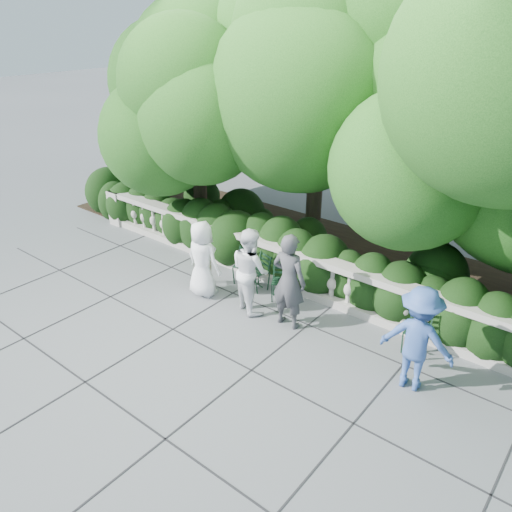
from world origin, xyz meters
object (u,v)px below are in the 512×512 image
Objects in this scene: chair_e at (286,300)px; chair_c at (241,286)px; person_older_blue at (418,339)px; person_casual_man at (250,270)px; chair_b at (253,291)px; chair_f at (411,356)px; person_woman_grey at (289,281)px; person_businessman at (202,259)px; chair_d at (280,303)px; chair_weathered at (203,290)px.

chair_c is at bearing 177.74° from chair_e.
person_casual_man is at bearing -10.44° from person_older_blue.
person_casual_man reaches higher than chair_b.
chair_c is 1.00× the size of chair_f.
chair_c is 2.08m from person_woman_grey.
person_businessman is (-0.76, -0.77, 0.85)m from chair_b.
person_casual_man reaches higher than chair_d.
person_businessman is (-4.50, -0.72, 0.85)m from chair_f.
chair_b is at bearing -135.69° from person_businessman.
person_older_blue reaches higher than chair_b.
chair_d is 0.46× the size of person_older_blue.
chair_c is 1.33m from person_casual_man.
person_businessman is 1.19m from person_casual_man.
chair_f and chair_weathered have the same top height.
chair_c is 1.00× the size of chair_e.
person_older_blue is (3.22, -0.93, 0.92)m from chair_e.
chair_d is at bearing -18.84° from chair_c.
person_woman_grey is at bearing -61.11° from chair_e.
person_woman_grey is 0.97m from person_casual_man.
chair_c is 1.00× the size of chair_weathered.
chair_weathered is 2.47m from person_woman_grey.
person_casual_man is at bearing -39.03° from chair_b.
chair_d is (0.79, -0.04, 0.00)m from chair_b.
person_woman_grey reaches higher than chair_weathered.
chair_c is at bearing 174.58° from chair_f.
chair_b is 1.00× the size of chair_f.
person_businessman is at bearing -118.96° from chair_b.
chair_f is (2.95, -0.01, 0.00)m from chair_d.
chair_f is (2.92, -0.19, 0.00)m from chair_e.
chair_d and chair_e have the same top height.
person_older_blue is (4.04, -0.78, 0.92)m from chair_b.
chair_d is 1.12m from person_casual_man.
chair_c is at bearing 147.41° from chair_d.
chair_f is at bearing -172.07° from person_businessman.
person_woman_grey is at bearing -73.19° from chair_d.
person_older_blue reaches higher than chair_c.
person_casual_man is at bearing -127.33° from chair_e.
person_woman_grey is at bearing -11.43° from person_older_blue.
chair_f is (4.09, -0.07, 0.00)m from chair_c.
person_woman_grey reaches higher than chair_f.
person_woman_grey is 1.06× the size of person_older_blue.
person_older_blue is (3.24, -0.74, 0.92)m from chair_d.
person_casual_man reaches higher than chair_f.
chair_d is 3.45m from person_older_blue.
chair_f is at bearing -169.49° from person_woman_grey.
chair_e is at bearing -9.94° from chair_c.
chair_f is at bearing 14.80° from chair_b.
chair_e is at bearing 25.54° from chair_b.
chair_c is 1.23m from person_businessman.
chair_e is 0.43× the size of person_woman_grey.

